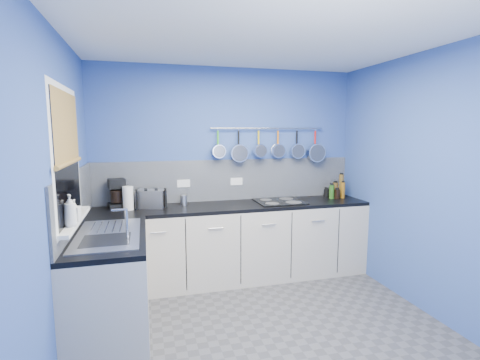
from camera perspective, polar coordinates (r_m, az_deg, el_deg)
name	(u,v)px	position (r m, az deg, el deg)	size (l,w,h in m)	color
floor	(268,334)	(3.40, 4.46, -23.30)	(3.20, 3.00, 0.02)	#47474C
ceiling	(271,32)	(3.01, 5.01, 22.48)	(3.20, 3.00, 0.02)	white
wall_back	(228,172)	(4.39, -1.95, 1.34)	(3.20, 0.02, 2.50)	#324F9A
wall_front	(391,251)	(1.65, 22.98, -10.36)	(3.20, 0.02, 2.50)	#324F9A
wall_left	(56,202)	(2.85, -27.42, -3.11)	(0.02, 3.00, 2.50)	#324F9A
wall_right	(430,184)	(3.81, 28.18, -0.60)	(0.02, 3.00, 2.50)	#324F9A
backsplash_back	(228,180)	(4.38, -1.87, 0.01)	(3.20, 0.02, 0.50)	gray
backsplash_left	(75,200)	(3.44, -24.86, -2.89)	(0.02, 1.80, 0.50)	gray
cabinet_run_back	(234,244)	(4.27, -0.93, -10.13)	(3.20, 0.60, 0.86)	beige
worktop_back	(234,206)	(4.15, -0.95, -4.21)	(3.20, 0.60, 0.04)	black
cabinet_run_left	(111,288)	(3.33, -19.93, -15.98)	(0.60, 1.20, 0.86)	beige
worktop_left	(108,237)	(3.18, -20.31, -8.52)	(0.60, 1.20, 0.04)	black
window_frame	(67,157)	(3.10, -25.97, 3.39)	(0.01, 1.00, 1.10)	white
window_glass	(67,157)	(3.10, -25.88, 3.39)	(0.01, 0.90, 1.00)	black
bamboo_blind	(67,128)	(3.09, -25.99, 7.56)	(0.01, 0.90, 0.55)	olive
window_sill	(74,221)	(3.17, -24.97, -5.90)	(0.10, 0.98, 0.03)	white
sink_unit	(108,234)	(3.17, -20.33, -8.10)	(0.50, 0.95, 0.01)	silver
mixer_tap	(127,223)	(2.95, -17.65, -6.62)	(0.12, 0.08, 0.26)	silver
socket_left	(184,183)	(4.28, -9.02, -0.54)	(0.15, 0.01, 0.09)	white
socket_right	(236,181)	(4.40, -0.57, -0.23)	(0.15, 0.01, 0.09)	white
pot_rail	(268,128)	(4.45, 4.56, 8.24)	(0.02, 0.02, 1.45)	silver
soap_bottle_a	(70,210)	(2.91, -25.55, -4.43)	(0.09, 0.09, 0.24)	white
soap_bottle_b	(74,210)	(3.06, -24.98, -4.43)	(0.08, 0.08, 0.17)	white
paper_towel	(128,198)	(4.04, -17.47, -2.80)	(0.11, 0.11, 0.26)	white
coffee_maker	(117,194)	(4.14, -19.08, -2.10)	(0.18, 0.20, 0.33)	black
toaster	(151,199)	(4.09, -14.02, -2.92)	(0.31, 0.18, 0.20)	silver
canister	(184,200)	(4.16, -9.00, -3.19)	(0.08, 0.08, 0.12)	silver
hob	(279,201)	(4.32, 6.33, -3.44)	(0.56, 0.49, 0.01)	black
pan_0	(218,143)	(4.27, -3.53, 5.91)	(0.16, 0.10, 0.35)	silver
pan_1	(239,145)	(4.33, -0.21, 5.59)	(0.22, 0.09, 0.41)	silver
pan_2	(259,143)	(4.40, 3.01, 5.98)	(0.16, 0.13, 0.35)	silver
pan_3	(278,143)	(4.48, 6.11, 5.88)	(0.18, 0.07, 0.37)	silver
pan_4	(297,144)	(4.58, 9.09, 5.79)	(0.19, 0.08, 0.38)	silver
pan_5	(315,145)	(4.69, 11.93, 5.47)	(0.24, 0.10, 0.43)	silver
condiment_0	(341,186)	(4.77, 15.89, -0.90)	(0.06, 0.06, 0.29)	brown
condiment_1	(335,190)	(4.76, 14.98, -1.52)	(0.07, 0.07, 0.19)	brown
condiment_2	(326,193)	(4.72, 13.66, -2.05)	(0.07, 0.07, 0.11)	black
condiment_3	(343,190)	(4.71, 16.13, -1.58)	(0.05, 0.05, 0.20)	#8C5914
condiment_4	(337,194)	(4.65, 15.27, -2.19)	(0.07, 0.07, 0.12)	black
condiment_5	(332,192)	(4.64, 14.45, -1.84)	(0.06, 0.06, 0.17)	#265919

